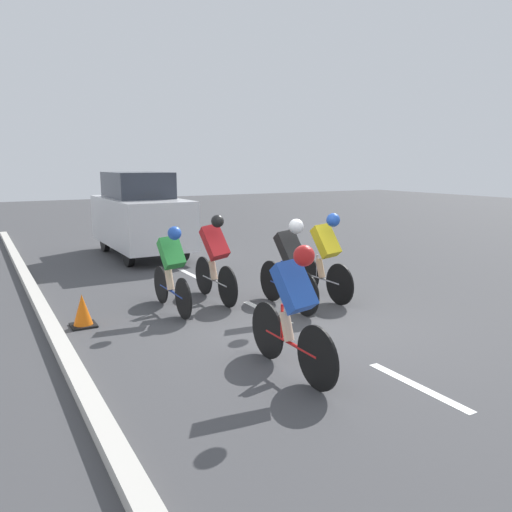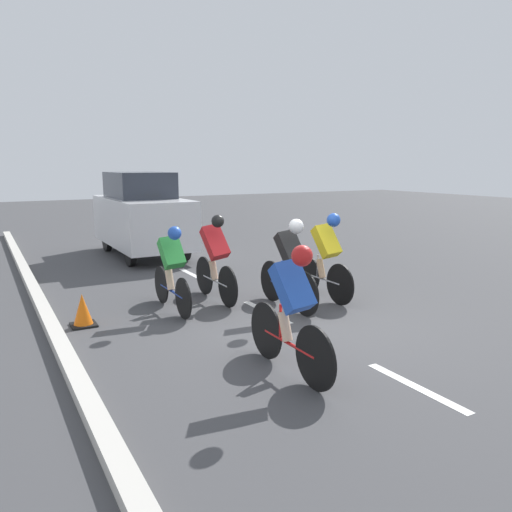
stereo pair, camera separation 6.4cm
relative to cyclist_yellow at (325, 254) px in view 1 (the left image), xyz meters
The scene contains 12 objects.
ground_plane 1.77m from the cyclist_yellow, 35.11° to the left, with size 60.00×60.00×0.00m, color #424244.
lane_stripe_near 3.68m from the cyclist_yellow, 68.99° to the left, with size 0.12×1.40×0.01m, color white.
lane_stripe_mid 1.53m from the cyclist_yellow, ahead, with size 0.12×1.40×0.01m, color white.
lane_stripe_far 3.41m from the cyclist_yellow, 67.13° to the right, with size 0.12×1.40×0.01m, color white.
curb 4.55m from the cyclist_yellow, ahead, with size 0.20×24.01×0.14m, color beige.
cyclist_yellow is the anchor object (origin of this frame).
cyclist_red 1.93m from the cyclist_yellow, 25.70° to the right, with size 0.40×1.70×1.56m.
cyclist_blue 3.34m from the cyclist_yellow, 46.48° to the left, with size 0.38×1.74×1.55m.
cyclist_black 0.90m from the cyclist_yellow, 12.16° to the left, with size 0.38×1.75×1.54m.
cyclist_green 2.69m from the cyclist_yellow, 13.49° to the right, with size 0.36×1.69×1.43m.
support_car 6.09m from the cyclist_yellow, 75.43° to the right, with size 1.70×3.83×2.18m.
traffic_cone 4.12m from the cyclist_yellow, ahead, with size 0.36×0.36×0.49m.
Camera 1 is at (4.04, 5.98, 2.37)m, focal length 35.00 mm.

